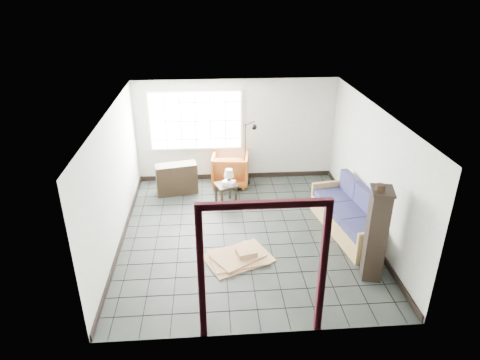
{
  "coord_description": "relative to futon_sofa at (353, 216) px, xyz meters",
  "views": [
    {
      "loc": [
        -0.68,
        -7.47,
        4.77
      ],
      "look_at": [
        -0.09,
        0.3,
        1.08
      ],
      "focal_mm": 32.0,
      "sensor_mm": 36.0,
      "label": 1
    }
  ],
  "objects": [
    {
      "name": "console_shelf",
      "position": [
        -3.71,
        2.05,
        0.03
      ],
      "size": [
        1.03,
        0.56,
        0.76
      ],
      "rotation": [
        0.0,
        0.0,
        0.2
      ],
      "color": "black",
      "rests_on": "ground"
    },
    {
      "name": "pot",
      "position": [
        -0.2,
        -1.48,
        1.4
      ],
      "size": [
        0.19,
        0.19,
        0.11
      ],
      "rotation": [
        0.0,
        0.0,
        0.35
      ],
      "color": "black",
      "rests_on": "tall_shelf"
    },
    {
      "name": "tall_shelf",
      "position": [
        -0.13,
        -1.45,
        0.51
      ],
      "size": [
        0.46,
        0.53,
        1.7
      ],
      "rotation": [
        0.0,
        0.0,
        -0.24
      ],
      "color": "black",
      "rests_on": "ground"
    },
    {
      "name": "table_lamp",
      "position": [
        -2.48,
        1.46,
        0.38
      ],
      "size": [
        0.25,
        0.25,
        0.36
      ],
      "rotation": [
        0.0,
        0.0,
        0.1
      ],
      "color": "black",
      "rests_on": "side_table"
    },
    {
      "name": "doorway_trim",
      "position": [
        -2.22,
        -2.63,
        1.03
      ],
      "size": [
        1.8,
        0.08,
        2.2
      ],
      "color": "#390D15",
      "rests_on": "ground"
    },
    {
      "name": "ground",
      "position": [
        -2.22,
        0.07,
        -0.35
      ],
      "size": [
        5.5,
        5.5,
        0.0
      ],
      "primitive_type": "plane",
      "color": "black",
      "rests_on": "ground"
    },
    {
      "name": "futon_sofa",
      "position": [
        0.0,
        0.0,
        0.0
      ],
      "size": [
        1.17,
        2.29,
        0.97
      ],
      "rotation": [
        0.0,
        0.0,
        0.16
      ],
      "color": "#A07448",
      "rests_on": "ground"
    },
    {
      "name": "projector",
      "position": [
        -2.48,
        1.4,
        0.18
      ],
      "size": [
        0.33,
        0.3,
        0.09
      ],
      "rotation": [
        0.0,
        0.0,
        -0.42
      ],
      "color": "silver",
      "rests_on": "side_table"
    },
    {
      "name": "open_box",
      "position": [
        -0.07,
        0.38,
        -0.17
      ],
      "size": [
        0.97,
        0.6,
        0.51
      ],
      "rotation": [
        0.0,
        0.0,
        0.2
      ],
      "color": "#885D42",
      "rests_on": "ground"
    },
    {
      "name": "armchair",
      "position": [
        -2.39,
        2.47,
        0.11
      ],
      "size": [
        0.98,
        0.93,
        0.91
      ],
      "primitive_type": "imported",
      "rotation": [
        0.0,
        0.0,
        3.02
      ],
      "color": "#983E16",
      "rests_on": "ground"
    },
    {
      "name": "floor_lamp",
      "position": [
        -1.92,
        2.39,
        0.56
      ],
      "size": [
        0.45,
        0.43,
        1.7
      ],
      "rotation": [
        0.0,
        0.0,
        -0.34
      ],
      "color": "black",
      "rests_on": "ground"
    },
    {
      "name": "cardboard_pile",
      "position": [
        -2.41,
        -0.79,
        -0.3
      ],
      "size": [
        1.43,
        1.25,
        0.17
      ],
      "rotation": [
        0.0,
        0.0,
        0.36
      ],
      "color": "#885D42",
      "rests_on": "ground"
    },
    {
      "name": "room_shell",
      "position": [
        -2.22,
        0.1,
        1.33
      ],
      "size": [
        5.02,
        5.52,
        2.61
      ],
      "color": "#A2A7A0",
      "rests_on": "ground"
    },
    {
      "name": "window_panel",
      "position": [
        -3.22,
        2.78,
        1.25
      ],
      "size": [
        2.32,
        0.08,
        1.52
      ],
      "color": "silver",
      "rests_on": "ground"
    },
    {
      "name": "side_table",
      "position": [
        -2.55,
        1.43,
        0.05
      ],
      "size": [
        0.57,
        0.57,
        0.49
      ],
      "rotation": [
        0.0,
        0.0,
        0.37
      ],
      "color": "black",
      "rests_on": "ground"
    }
  ]
}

